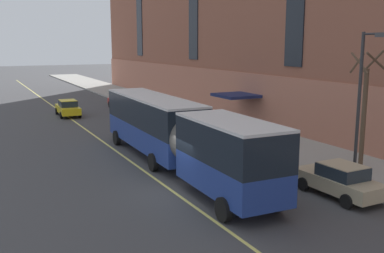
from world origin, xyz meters
name	(u,v)px	position (x,y,z in m)	size (l,w,h in m)	color
ground_plane	(188,190)	(0.00, 0.00, 0.00)	(260.00, 260.00, 0.00)	#424244
sidewalk	(307,153)	(9.83, 3.00, 0.07)	(5.91, 160.00, 0.15)	#9E9B93
city_bus	(175,131)	(0.98, 3.67, 2.15)	(3.11, 18.24, 3.72)	navy
parked_car_green_1	(185,125)	(5.54, 11.84, 0.78)	(2.08, 4.33, 1.56)	#23603D
parked_car_navy_2	(234,143)	(5.55, 4.88, 0.78)	(2.04, 4.42, 1.56)	navy
parked_car_champagne_3	(339,180)	(5.82, -3.85, 0.78)	(2.00, 4.41, 1.56)	#BCAD89
parked_car_green_4	(151,112)	(5.54, 18.96, 0.78)	(1.93, 4.77, 1.56)	#23603D
parked_car_red_5	(122,101)	(5.60, 27.78, 0.78)	(2.08, 4.79, 1.56)	#B21E19
taxi_cab	(68,108)	(-0.58, 25.28, 0.78)	(2.04, 4.70, 1.56)	yellow
street_tree_mid_block	(364,109)	(9.89, -1.31, 3.47)	(1.58, 1.67, 6.45)	brown
street_lamp	(363,94)	(7.47, -3.37, 4.59)	(0.36, 1.48, 7.31)	#2D2D30
lane_centerline	(151,176)	(-0.72, 3.00, 0.00)	(0.16, 140.00, 0.01)	#E0D66B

